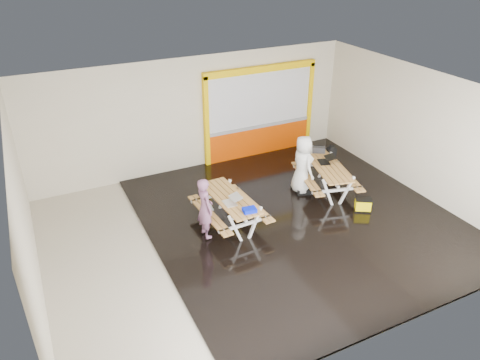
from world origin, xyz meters
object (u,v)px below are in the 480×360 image
picnic_table_left (230,204)px  toolbox (318,150)px  fluke_bag (363,205)px  laptop_right (326,160)px  laptop_left (232,201)px  backpack (331,153)px  blue_pouch (249,210)px  person_right (303,165)px  person_left (205,208)px  dark_case (303,191)px  picnic_table_right (327,172)px

picnic_table_left → toolbox: (3.47, 1.21, 0.29)m
picnic_table_left → fluke_bag: bearing=-16.1°
laptop_right → toolbox: toolbox is taller
toolbox → laptop_left: bearing=-157.2°
toolbox → backpack: (0.41, -0.09, -0.15)m
laptop_right → blue_pouch: 3.43m
backpack → person_right: bearing=-160.2°
person_left → person_right: person_right is taller
person_left → backpack: person_left is taller
person_left → person_right: bearing=-76.4°
laptop_right → backpack: laptop_right is taller
picnic_table_left → backpack: size_ratio=4.84×
picnic_table_left → dark_case: 2.64m
picnic_table_left → laptop_right: bearing=9.7°
blue_pouch → dark_case: 2.84m
laptop_left → toolbox: bearing=22.8°
person_left → dark_case: size_ratio=3.90×
fluke_bag → laptop_left: bearing=168.4°
picnic_table_right → fluke_bag: picnic_table_right is taller
backpack → laptop_right: bearing=-137.0°
picnic_table_left → blue_pouch: (0.13, -0.81, 0.24)m
picnic_table_left → laptop_right: laptop_right is taller
person_left → dark_case: person_left is taller
dark_case → fluke_bag: (0.89, -1.49, 0.10)m
person_left → person_right: (3.30, 0.90, 0.02)m
toolbox → fluke_bag: toolbox is taller
picnic_table_right → backpack: (0.69, 0.76, 0.13)m
laptop_left → laptop_right: size_ratio=0.76×
laptop_left → blue_pouch: size_ratio=1.33×
picnic_table_right → person_left: 4.00m
picnic_table_left → laptop_left: (-0.07, -0.27, 0.25)m
picnic_table_left → person_right: (2.55, 0.64, 0.25)m
backpack → dark_case: (-1.34, -0.62, -0.65)m
picnic_table_left → laptop_left: bearing=-104.0°
backpack → picnic_table_right: bearing=-132.2°
picnic_table_right → dark_case: picnic_table_right is taller
picnic_table_left → picnic_table_right: picnic_table_right is taller
blue_pouch → dark_case: blue_pouch is taller
picnic_table_left → backpack: backpack is taller
laptop_left → backpack: 4.19m
laptop_right → backpack: 0.83m
person_right → laptop_right: person_right is taller
person_left → blue_pouch: size_ratio=4.92×
person_left → fluke_bag: size_ratio=3.07×
fluke_bag → laptop_right: bearing=95.5°
picnic_table_right → dark_case: 0.84m
person_right → laptop_left: bearing=110.0°
picnic_table_left → blue_pouch: blue_pouch is taller
toolbox → backpack: toolbox is taller
laptop_left → laptop_right: bearing=14.0°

